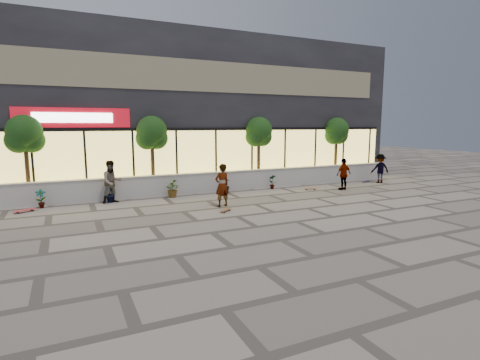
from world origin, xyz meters
name	(u,v)px	position (x,y,z in m)	size (l,w,h in m)	color
ground	(297,222)	(0.00, 0.00, 0.00)	(80.00, 80.00, 0.00)	gray
planter_wall	(223,181)	(0.00, 7.00, 0.52)	(22.00, 0.42, 1.04)	beige
retail_building	(190,113)	(0.00, 12.49, 4.25)	(24.00, 9.17, 8.50)	black
shrub_a	(41,199)	(-8.50, 6.45, 0.41)	(0.43, 0.29, 0.81)	#173812
shrub_b	(111,193)	(-5.70, 6.45, 0.41)	(0.45, 0.36, 0.81)	#173812
shrub_c	(172,189)	(-2.90, 6.45, 0.41)	(0.73, 0.63, 0.81)	#173812
shrub_d	(225,185)	(-0.10, 6.45, 0.41)	(0.45, 0.45, 0.81)	#173812
shrub_e	(272,182)	(2.70, 6.45, 0.41)	(0.43, 0.29, 0.81)	#173812
tree_west	(25,136)	(-9.00, 7.70, 2.99)	(1.60, 1.50, 3.92)	#4B331A
tree_midwest	(152,135)	(-3.50, 7.70, 2.99)	(1.60, 1.50, 3.92)	#4B331A
tree_mideast	(259,134)	(2.50, 7.70, 2.99)	(1.60, 1.50, 3.92)	#4B331A
tree_east	(337,133)	(8.00, 7.70, 2.99)	(1.60, 1.50, 3.92)	#4B331A
skater_center	(222,185)	(-1.47, 3.53, 0.92)	(0.67, 0.44, 1.84)	silver
skater_left	(112,182)	(-5.64, 6.30, 0.95)	(0.93, 0.72, 1.91)	tan
skater_right_near	(344,174)	(6.01, 4.57, 0.85)	(1.00, 0.41, 1.70)	white
skater_right_far	(380,169)	(9.64, 5.59, 0.87)	(1.12, 0.64, 1.73)	maroon
skateboard_center	(226,210)	(-1.70, 2.57, 0.07)	(0.68, 0.58, 0.09)	brown
skateboard_left	(25,210)	(-9.05, 5.87, 0.09)	(0.86, 0.56, 0.10)	red
skateboard_right_near	(310,189)	(4.40, 5.31, 0.07)	(0.74, 0.43, 0.09)	brown
skateboard_right_far	(366,181)	(9.18, 6.20, 0.08)	(0.80, 0.48, 0.09)	#5E4F90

